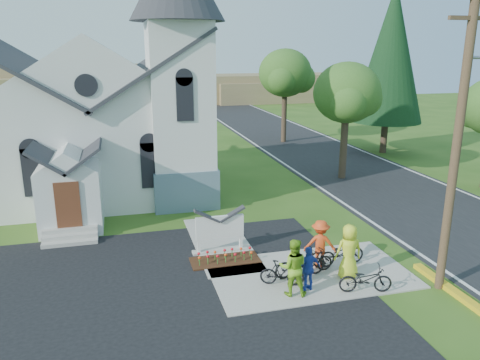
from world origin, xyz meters
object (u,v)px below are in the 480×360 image
object	(u,v)px
cyclist_3	(320,244)
cyclist_1	(293,267)
bike_3	(313,261)
cyclist_0	(294,262)
bike_1	(282,273)
utility_pole	(461,128)
cyclist_2	(308,269)
cyclist_4	(349,251)
bike_4	(365,279)
bike_2	(342,253)
bike_0	(300,263)
church_sign	(220,227)

from	to	relation	value
cyclist_3	cyclist_1	bearing A→B (deg)	64.10
bike_3	cyclist_3	bearing A→B (deg)	-51.18
cyclist_0	bike_1	size ratio (longest dim) A/B	1.10
cyclist_1	bike_3	world-z (taller)	cyclist_1
utility_pole	cyclist_2	xyz separation A→B (m)	(-4.43, 0.91, -4.59)
bike_1	cyclist_4	distance (m)	2.46
cyclist_1	bike_3	xyz separation A→B (m)	(1.25, 1.24, -0.50)
bike_3	bike_4	distance (m)	2.04
cyclist_2	bike_4	size ratio (longest dim) A/B	0.88
cyclist_1	bike_2	xyz separation A→B (m)	(2.52, 1.56, -0.48)
bike_0	utility_pole	bearing A→B (deg)	-116.20
cyclist_3	bike_2	bearing A→B (deg)	-165.23
bike_2	bike_3	bearing A→B (deg)	100.47
cyclist_1	bike_1	bearing A→B (deg)	-61.72
utility_pole	bike_2	size ratio (longest dim) A/B	5.51
utility_pole	bike_1	bearing A→B (deg)	164.40
cyclist_0	bike_1	xyz separation A→B (m)	(-0.40, 0.08, -0.37)
bike_0	bike_2	xyz separation A→B (m)	(1.82, 0.46, -0.01)
utility_pole	bike_3	xyz separation A→B (m)	(-3.78, 2.02, -4.90)
bike_2	cyclist_4	bearing A→B (deg)	162.62
bike_4	utility_pole	bearing A→B (deg)	-82.86
cyclist_3	cyclist_4	size ratio (longest dim) A/B	0.92
cyclist_1	bike_4	xyz separation A→B (m)	(2.35, -0.48, -0.50)
bike_1	cyclist_2	xyz separation A→B (m)	(0.72, -0.52, 0.32)
cyclist_1	cyclist_4	distance (m)	2.37
cyclist_1	cyclist_4	world-z (taller)	cyclist_4
bike_1	cyclist_2	distance (m)	0.94
bike_2	cyclist_1	bearing A→B (deg)	118.25
utility_pole	bike_3	size ratio (longest dim) A/B	6.61
bike_3	cyclist_4	xyz separation A→B (m)	(1.04, -0.62, 0.52)
bike_4	bike_1	bearing A→B (deg)	78.87
cyclist_3	bike_4	world-z (taller)	cyclist_3
bike_1	bike_4	bearing A→B (deg)	-92.86
bike_0	cyclist_1	size ratio (longest dim) A/B	0.98
cyclist_0	church_sign	bearing A→B (deg)	-81.86
cyclist_2	bike_2	world-z (taller)	cyclist_2
cyclist_1	cyclist_2	distance (m)	0.64
bike_1	cyclist_4	xyz separation A→B (m)	(2.41, -0.04, 0.52)
bike_0	cyclist_0	bearing A→B (deg)	137.81
bike_3	bike_2	bearing A→B (deg)	-79.60
bike_1	church_sign	bearing A→B (deg)	45.30
cyclist_0	cyclist_2	xyz separation A→B (m)	(0.32, -0.45, -0.05)
bike_2	cyclist_3	bearing A→B (deg)	81.41
bike_0	bike_3	world-z (taller)	bike_0
bike_0	cyclist_4	world-z (taller)	cyclist_4
cyclist_4	cyclist_2	bearing A→B (deg)	20.72
utility_pole	bike_3	world-z (taller)	utility_pole
cyclist_0	cyclist_3	xyz separation A→B (m)	(1.40, 1.05, 0.08)
cyclist_3	bike_3	bearing A→B (deg)	62.25
utility_pole	cyclist_2	world-z (taller)	utility_pole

